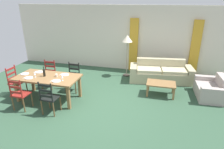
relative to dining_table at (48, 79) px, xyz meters
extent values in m
cube|color=#305039|center=(1.51, 0.08, -0.67)|extent=(9.60, 9.60, 0.02)
cube|color=beige|center=(1.51, 3.38, 0.69)|extent=(9.60, 0.16, 2.70)
cube|color=gold|center=(2.08, 3.24, 0.44)|extent=(0.35, 0.08, 2.20)
cube|color=gold|center=(4.48, 3.24, 0.44)|extent=(0.35, 0.08, 2.20)
cube|color=olive|center=(0.00, 0.00, 0.06)|extent=(1.90, 0.96, 0.05)
cube|color=olive|center=(-0.85, -0.38, -0.31)|extent=(0.08, 0.08, 0.70)
cube|color=olive|center=(0.85, -0.38, -0.31)|extent=(0.08, 0.08, 0.70)
cube|color=olive|center=(-0.85, 0.38, -0.31)|extent=(0.08, 0.08, 0.70)
cube|color=olive|center=(0.85, 0.38, -0.31)|extent=(0.08, 0.08, 0.70)
cube|color=maroon|center=(-0.43, -0.69, -0.22)|extent=(0.43, 0.41, 0.03)
cylinder|color=brown|center=(-0.60, -0.51, -0.45)|extent=(0.04, 0.04, 0.43)
cylinder|color=brown|center=(-0.24, -0.52, -0.45)|extent=(0.04, 0.04, 0.43)
cylinder|color=brown|center=(-0.61, -0.85, -0.45)|extent=(0.04, 0.04, 0.43)
cylinder|color=brown|center=(-0.25, -0.86, -0.45)|extent=(0.04, 0.04, 0.43)
cylinder|color=maroon|center=(-0.61, -0.85, 0.05)|extent=(0.04, 0.04, 0.50)
cylinder|color=maroon|center=(-0.25, -0.86, 0.05)|extent=(0.04, 0.04, 0.50)
cube|color=maroon|center=(-0.43, -0.86, -0.08)|extent=(0.38, 0.03, 0.06)
cube|color=maroon|center=(-0.43, -0.86, 0.07)|extent=(0.38, 0.03, 0.06)
cube|color=maroon|center=(-0.43, -0.86, 0.22)|extent=(0.38, 0.03, 0.06)
cube|color=black|center=(0.47, -0.67, -0.22)|extent=(0.43, 0.42, 0.03)
cylinder|color=brown|center=(0.30, -0.49, -0.45)|extent=(0.04, 0.04, 0.43)
cylinder|color=brown|center=(0.66, -0.51, -0.45)|extent=(0.04, 0.04, 0.43)
cylinder|color=brown|center=(0.28, -0.83, -0.45)|extent=(0.04, 0.04, 0.43)
cylinder|color=brown|center=(0.64, -0.85, -0.45)|extent=(0.04, 0.04, 0.43)
cylinder|color=black|center=(0.28, -0.83, 0.05)|extent=(0.04, 0.04, 0.50)
cylinder|color=black|center=(0.64, -0.85, 0.05)|extent=(0.04, 0.04, 0.50)
cube|color=black|center=(0.46, -0.84, -0.08)|extent=(0.38, 0.04, 0.06)
cube|color=black|center=(0.46, -0.84, 0.07)|extent=(0.38, 0.04, 0.06)
cube|color=black|center=(0.46, -0.84, 0.22)|extent=(0.38, 0.04, 0.06)
cube|color=maroon|center=(-0.46, 0.73, -0.22)|extent=(0.43, 0.42, 0.03)
cylinder|color=brown|center=(-0.27, 0.57, -0.45)|extent=(0.04, 0.04, 0.43)
cylinder|color=brown|center=(-0.63, 0.55, -0.45)|extent=(0.04, 0.04, 0.43)
cylinder|color=brown|center=(-0.29, 0.91, -0.45)|extent=(0.04, 0.04, 0.43)
cylinder|color=brown|center=(-0.65, 0.89, -0.45)|extent=(0.04, 0.04, 0.43)
cylinder|color=maroon|center=(-0.29, 0.91, 0.05)|extent=(0.04, 0.04, 0.50)
cylinder|color=maroon|center=(-0.65, 0.89, 0.05)|extent=(0.04, 0.04, 0.50)
cube|color=maroon|center=(-0.47, 0.90, -0.08)|extent=(0.38, 0.04, 0.06)
cube|color=maroon|center=(-0.47, 0.90, 0.07)|extent=(0.38, 0.04, 0.06)
cube|color=maroon|center=(-0.47, 0.90, 0.22)|extent=(0.38, 0.04, 0.06)
cube|color=black|center=(0.46, 0.70, -0.22)|extent=(0.43, 0.41, 0.03)
cylinder|color=brown|center=(0.63, 0.53, -0.45)|extent=(0.04, 0.04, 0.43)
cylinder|color=brown|center=(0.27, 0.53, -0.45)|extent=(0.04, 0.04, 0.43)
cylinder|color=brown|center=(0.64, 0.87, -0.45)|extent=(0.04, 0.04, 0.43)
cylinder|color=brown|center=(0.28, 0.87, -0.45)|extent=(0.04, 0.04, 0.43)
cylinder|color=black|center=(0.64, 0.87, 0.05)|extent=(0.04, 0.04, 0.50)
cylinder|color=black|center=(0.28, 0.87, 0.05)|extent=(0.04, 0.04, 0.50)
cube|color=black|center=(0.46, 0.87, -0.08)|extent=(0.38, 0.03, 0.06)
cube|color=black|center=(0.46, 0.87, 0.07)|extent=(0.38, 0.03, 0.06)
cube|color=black|center=(0.46, 0.87, 0.22)|extent=(0.38, 0.03, 0.06)
cube|color=maroon|center=(-1.10, -0.03, -0.22)|extent=(0.41, 0.43, 0.03)
cylinder|color=brown|center=(-0.93, 0.15, -0.45)|extent=(0.04, 0.04, 0.43)
cylinder|color=brown|center=(-0.94, -0.21, -0.45)|extent=(0.04, 0.04, 0.43)
cylinder|color=brown|center=(-1.27, 0.16, -0.45)|extent=(0.04, 0.04, 0.43)
cylinder|color=brown|center=(-1.28, -0.20, -0.45)|extent=(0.04, 0.04, 0.43)
cylinder|color=maroon|center=(-1.27, 0.16, 0.05)|extent=(0.04, 0.04, 0.50)
cylinder|color=maroon|center=(-1.28, -0.20, 0.05)|extent=(0.04, 0.04, 0.50)
cube|color=maroon|center=(-1.27, -0.02, -0.08)|extent=(0.04, 0.38, 0.06)
cube|color=maroon|center=(-1.27, -0.02, 0.07)|extent=(0.04, 0.38, 0.06)
cube|color=maroon|center=(-1.27, -0.02, 0.22)|extent=(0.04, 0.38, 0.06)
cylinder|color=white|center=(-0.45, -0.25, 0.10)|extent=(0.24, 0.24, 0.02)
cube|color=silver|center=(-0.60, -0.25, 0.09)|extent=(0.02, 0.17, 0.01)
cylinder|color=white|center=(0.45, -0.25, 0.10)|extent=(0.24, 0.24, 0.02)
cube|color=silver|center=(0.30, -0.25, 0.09)|extent=(0.03, 0.17, 0.01)
cylinder|color=white|center=(-0.45, 0.25, 0.10)|extent=(0.24, 0.24, 0.02)
cube|color=silver|center=(-0.60, 0.25, 0.09)|extent=(0.02, 0.17, 0.01)
cylinder|color=white|center=(0.45, 0.25, 0.10)|extent=(0.24, 0.24, 0.02)
cube|color=silver|center=(0.30, 0.25, 0.09)|extent=(0.03, 0.17, 0.01)
cylinder|color=white|center=(-0.78, 0.00, 0.10)|extent=(0.24, 0.24, 0.02)
cube|color=silver|center=(-0.93, 0.00, 0.09)|extent=(0.02, 0.17, 0.01)
cylinder|color=black|center=(-0.09, 0.00, 0.20)|extent=(0.07, 0.07, 0.22)
cylinder|color=black|center=(-0.09, 0.00, 0.35)|extent=(0.02, 0.02, 0.08)
cylinder|color=black|center=(-0.09, 0.00, 0.39)|extent=(0.03, 0.03, 0.02)
cylinder|color=white|center=(-0.32, -0.14, 0.09)|extent=(0.06, 0.06, 0.01)
cylinder|color=white|center=(-0.32, -0.14, 0.13)|extent=(0.01, 0.01, 0.07)
cone|color=white|center=(-0.32, -0.14, 0.21)|extent=(0.06, 0.06, 0.08)
cylinder|color=white|center=(0.58, -0.15, 0.09)|extent=(0.06, 0.06, 0.01)
cylinder|color=white|center=(0.58, -0.15, 0.13)|extent=(0.01, 0.01, 0.07)
cone|color=white|center=(0.58, -0.15, 0.21)|extent=(0.06, 0.06, 0.08)
cylinder|color=beige|center=(0.28, 0.05, 0.13)|extent=(0.07, 0.07, 0.09)
cube|color=tan|center=(3.28, 2.31, -0.46)|extent=(1.89, 1.04, 0.40)
cube|color=tan|center=(3.24, 2.60, -0.26)|extent=(1.81, 0.45, 0.80)
cube|color=tan|center=(4.29, 2.45, -0.37)|extent=(0.35, 0.83, 0.58)
cube|color=tan|center=(2.27, 2.17, -0.37)|extent=(0.35, 0.83, 0.58)
cube|color=beige|center=(3.73, 2.32, -0.20)|extent=(0.94, 0.75, 0.12)
cube|color=beige|center=(2.84, 2.19, -0.20)|extent=(0.94, 0.75, 0.12)
cube|color=olive|center=(3.31, 1.16, -0.26)|extent=(0.90, 0.56, 0.04)
cube|color=olive|center=(2.91, 0.93, -0.47)|extent=(0.06, 0.06, 0.38)
cube|color=olive|center=(3.71, 0.93, -0.47)|extent=(0.06, 0.06, 0.38)
cube|color=olive|center=(2.91, 1.39, -0.47)|extent=(0.06, 0.06, 0.38)
cube|color=olive|center=(3.71, 1.39, -0.47)|extent=(0.06, 0.06, 0.38)
cube|color=#AEA099|center=(4.83, 1.41, -0.47)|extent=(0.83, 0.83, 0.38)
cube|color=#AEA099|center=(5.13, 1.42, -0.30)|extent=(0.23, 0.81, 0.72)
cube|color=#AEA099|center=(4.85, 0.92, -0.40)|extent=(0.81, 0.21, 0.52)
cube|color=#AEA099|center=(4.81, 1.90, -0.40)|extent=(0.81, 0.21, 0.52)
cylinder|color=#332D28|center=(1.93, 2.56, -0.65)|extent=(0.28, 0.28, 0.03)
cylinder|color=gray|center=(1.93, 2.56, 0.04)|extent=(0.03, 0.03, 1.35)
cone|color=beige|center=(1.93, 2.56, 0.85)|extent=(0.40, 0.40, 0.26)
camera|label=1|loc=(3.24, -4.69, 2.26)|focal=31.06mm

